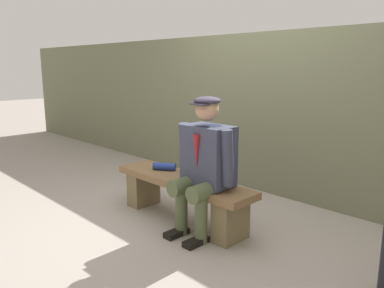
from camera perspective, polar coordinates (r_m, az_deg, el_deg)
name	(u,v)px	position (r m, az deg, el deg)	size (l,w,h in m)	color
ground_plane	(182,220)	(3.80, -1.48, -11.35)	(30.00, 30.00, 0.00)	gray
bench	(182,192)	(3.70, -1.50, -7.20)	(1.59, 0.38, 0.43)	brown
seated_man	(205,161)	(3.33, 1.91, -2.57)	(0.61, 0.54, 1.23)	#36394C
rolled_magazine	(164,167)	(3.91, -4.18, -3.41)	(0.08, 0.08, 0.24)	navy
stadium_wall	(268,113)	(4.61, 11.34, 4.53)	(12.00, 0.24, 1.87)	#65684D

